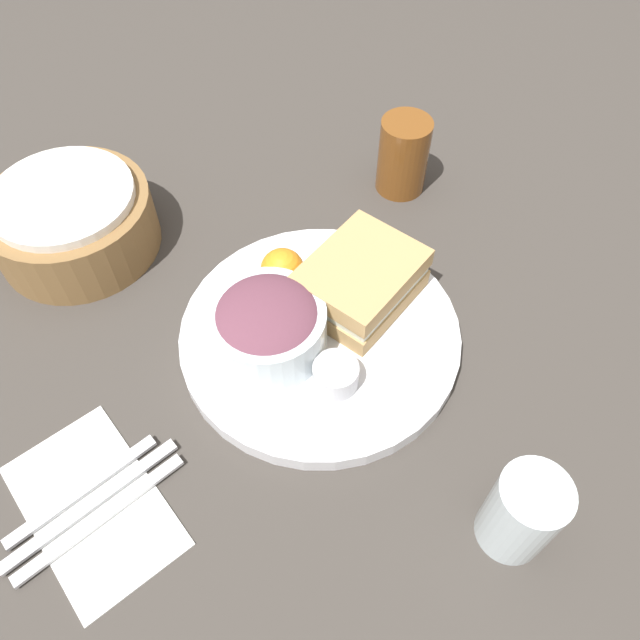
# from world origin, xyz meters

# --- Properties ---
(ground_plane) EXTENTS (4.00, 4.00, 0.00)m
(ground_plane) POSITION_xyz_m (0.00, 0.00, 0.00)
(ground_plane) COLOR #3D3833
(plate) EXTENTS (0.32, 0.32, 0.02)m
(plate) POSITION_xyz_m (0.00, 0.00, 0.01)
(plate) COLOR silver
(plate) RESTS_ON ground_plane
(sandwich) EXTENTS (0.15, 0.13, 0.06)m
(sandwich) POSITION_xyz_m (0.07, 0.01, 0.05)
(sandwich) COLOR tan
(sandwich) RESTS_ON plate
(salad_bowl) EXTENTS (0.13, 0.13, 0.07)m
(salad_bowl) POSITION_xyz_m (-0.05, 0.02, 0.06)
(salad_bowl) COLOR silver
(salad_bowl) RESTS_ON plate
(dressing_cup) EXTENTS (0.05, 0.05, 0.03)m
(dressing_cup) POSITION_xyz_m (-0.03, -0.06, 0.04)
(dressing_cup) COLOR #B7B7BC
(dressing_cup) RESTS_ON plate
(orange_wedge) EXTENTS (0.05, 0.05, 0.05)m
(orange_wedge) POSITION_xyz_m (0.01, 0.08, 0.05)
(orange_wedge) COLOR orange
(orange_wedge) RESTS_ON plate
(drink_glass) EXTENTS (0.07, 0.07, 0.11)m
(drink_glass) POSITION_xyz_m (0.25, 0.13, 0.05)
(drink_glass) COLOR brown
(drink_glass) RESTS_ON ground_plane
(bread_basket) EXTENTS (0.20, 0.20, 0.09)m
(bread_basket) POSITION_xyz_m (-0.14, 0.31, 0.04)
(bread_basket) COLOR olive
(bread_basket) RESTS_ON ground_plane
(napkin) EXTENTS (0.11, 0.19, 0.00)m
(napkin) POSITION_xyz_m (-0.29, -0.01, 0.00)
(napkin) COLOR white
(napkin) RESTS_ON ground_plane
(fork) EXTENTS (0.18, 0.02, 0.01)m
(fork) POSITION_xyz_m (-0.29, -0.03, 0.01)
(fork) COLOR silver
(fork) RESTS_ON napkin
(knife) EXTENTS (0.19, 0.02, 0.01)m
(knife) POSITION_xyz_m (-0.29, -0.01, 0.01)
(knife) COLOR silver
(knife) RESTS_ON napkin
(spoon) EXTENTS (0.16, 0.02, 0.01)m
(spoon) POSITION_xyz_m (-0.30, 0.01, 0.01)
(spoon) COLOR silver
(spoon) RESTS_ON napkin
(water_glass) EXTENTS (0.06, 0.06, 0.10)m
(water_glass) POSITION_xyz_m (0.00, -0.28, 0.05)
(water_glass) COLOR silver
(water_glass) RESTS_ON ground_plane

